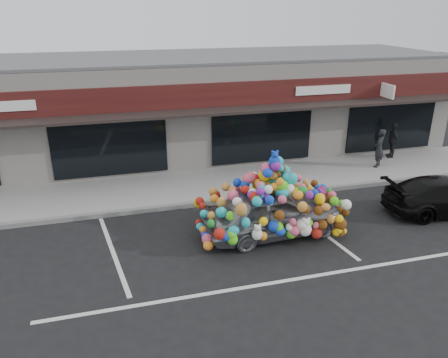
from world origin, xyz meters
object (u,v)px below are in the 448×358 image
object	(u,v)px
black_sedan	(447,196)
pedestrian_c	(392,140)
toy_car	(273,207)
pedestrian_a	(379,148)

from	to	relation	value
black_sedan	pedestrian_c	world-z (taller)	pedestrian_c
toy_car	pedestrian_a	xyz separation A→B (m)	(6.10, 3.92, 0.07)
pedestrian_a	toy_car	bearing A→B (deg)	-10.06
toy_car	pedestrian_c	xyz separation A→B (m)	(7.38, 4.85, 0.05)
pedestrian_a	pedestrian_c	size ratio (longest dim) A/B	1.03
pedestrian_a	black_sedan	bearing A→B (deg)	45.20
black_sedan	pedestrian_c	xyz separation A→B (m)	(1.43, 4.99, 0.33)
pedestrian_c	toy_car	bearing A→B (deg)	-40.72
pedestrian_a	pedestrian_c	world-z (taller)	pedestrian_a
black_sedan	pedestrian_a	size ratio (longest dim) A/B	2.56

